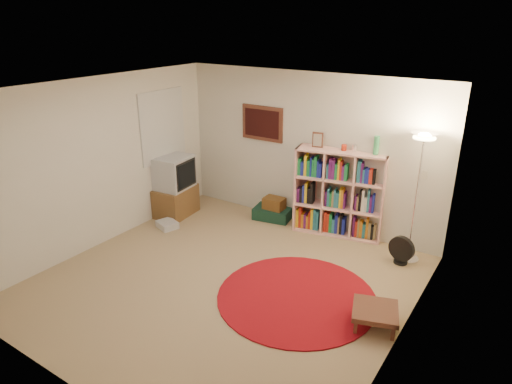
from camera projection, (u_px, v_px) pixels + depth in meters
room at (221, 191)px, 5.63m from camera, size 4.54×4.54×2.54m
bookshelf at (338, 194)px, 7.14m from camera, size 1.43×0.67×1.66m
floor_lamp at (422, 156)px, 6.01m from camera, size 0.38×0.38×1.87m
floor_fan at (401, 250)px, 6.39m from camera, size 0.37×0.22×0.42m
tv_stand at (175, 187)px, 7.87m from camera, size 0.58×0.78×1.06m
dvd_box at (167, 225)px, 7.53m from camera, size 0.40×0.37×0.11m
suitcase at (273, 213)px, 7.85m from camera, size 0.68×0.50×0.20m
wicker_basket at (274, 203)px, 7.75m from camera, size 0.35×0.25×0.20m
paper_towel at (309, 222)px, 7.48m from camera, size 0.12×0.12×0.23m
red_rug at (297, 297)px, 5.69m from camera, size 1.98×1.98×0.02m
side_table at (375, 311)px, 5.10m from camera, size 0.63×0.63×0.23m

